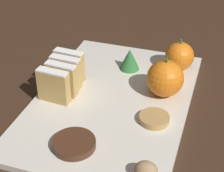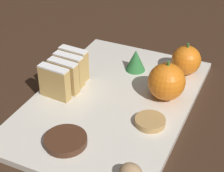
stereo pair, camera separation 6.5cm
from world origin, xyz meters
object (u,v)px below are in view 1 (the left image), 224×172
object	(u,v)px
walnut	(146,170)
orange_far	(165,78)
orange_near	(179,56)
chocolate_cookie	(74,144)

from	to	relation	value
walnut	orange_far	bearing A→B (deg)	94.79
orange_near	walnut	distance (m)	0.32
orange_far	orange_near	bearing A→B (deg)	84.52
orange_near	chocolate_cookie	size ratio (longest dim) A/B	0.98
orange_far	chocolate_cookie	bearing A→B (deg)	-119.19
orange_near	walnut	bearing A→B (deg)	-88.50
orange_far	chocolate_cookie	xyz separation A→B (m)	(-0.11, -0.19, -0.03)
orange_near	orange_far	world-z (taller)	orange_far
orange_far	chocolate_cookie	distance (m)	0.22
orange_near	orange_far	xyz separation A→B (m)	(-0.01, -0.10, 0.01)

